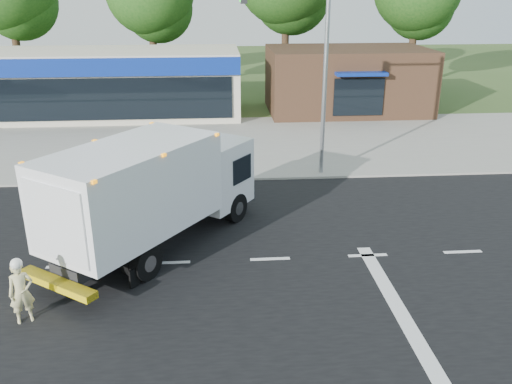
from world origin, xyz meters
TOP-DOWN VIEW (x-y plane):
  - ground at (0.00, 0.00)m, footprint 120.00×120.00m
  - road_asphalt at (0.00, 0.00)m, footprint 60.00×14.00m
  - sidewalk at (0.00, 8.20)m, footprint 60.00×2.40m
  - parking_apron at (0.00, 14.00)m, footprint 60.00×9.00m
  - lane_markings at (1.35, -1.35)m, footprint 55.20×7.00m
  - ems_box_truck at (-3.49, 1.08)m, footprint 6.64×7.88m
  - emergency_worker at (-6.32, -2.71)m, footprint 0.70×0.60m
  - retail_strip_mall at (-9.00, 19.93)m, footprint 18.00×6.20m
  - brown_storefront at (7.00, 19.98)m, footprint 10.00×6.70m
  - traffic_signal_pole at (2.35, 7.60)m, footprint 3.51×0.25m

SIDE VIEW (x-z plane):
  - ground at x=0.00m, z-range 0.00..0.00m
  - road_asphalt at x=0.00m, z-range -0.01..0.01m
  - parking_apron at x=0.00m, z-range 0.00..0.02m
  - lane_markings at x=1.35m, z-range 0.01..0.02m
  - sidewalk at x=0.00m, z-range 0.00..0.12m
  - emergency_worker at x=-6.32m, z-range -0.01..1.72m
  - brown_storefront at x=7.00m, z-range 0.00..4.00m
  - retail_strip_mall at x=-9.00m, z-range 0.01..4.01m
  - ems_box_truck at x=-3.49m, z-range 0.27..3.80m
  - traffic_signal_pole at x=2.35m, z-range 0.92..8.92m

